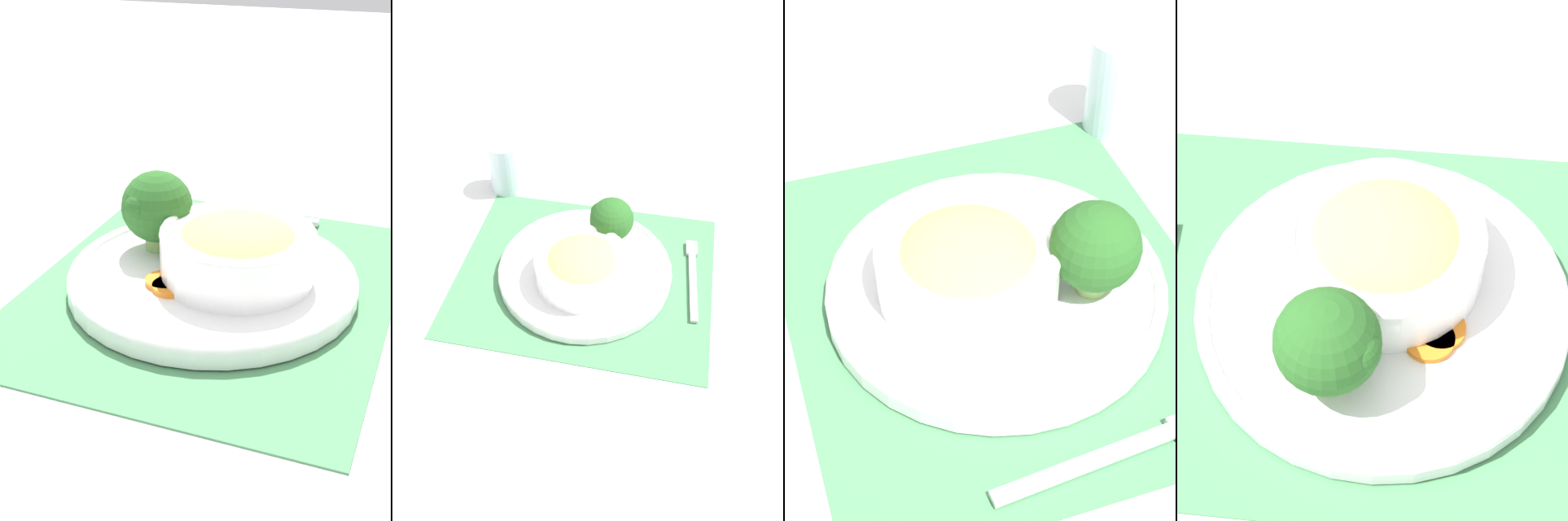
% 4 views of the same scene
% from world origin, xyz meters
% --- Properties ---
extents(ground_plane, '(4.00, 4.00, 0.00)m').
position_xyz_m(ground_plane, '(0.00, 0.00, 0.00)').
color(ground_plane, white).
extents(placemat, '(0.45, 0.38, 0.00)m').
position_xyz_m(placemat, '(0.00, 0.00, 0.00)').
color(placemat, '#4C8C59').
rests_on(placemat, ground_plane).
extents(plate, '(0.30, 0.30, 0.02)m').
position_xyz_m(plate, '(0.00, 0.00, 0.02)').
color(plate, white).
rests_on(plate, placemat).
extents(bowl, '(0.16, 0.16, 0.06)m').
position_xyz_m(bowl, '(0.00, -0.03, 0.05)').
color(bowl, white).
rests_on(bowl, plate).
extents(broccoli_floret, '(0.08, 0.08, 0.09)m').
position_xyz_m(broccoli_floret, '(0.04, 0.07, 0.07)').
color(broccoli_floret, '#84AD5B').
rests_on(broccoli_floret, plate).
extents(carrot_slice_near, '(0.04, 0.04, 0.01)m').
position_xyz_m(carrot_slice_near, '(-0.04, 0.04, 0.02)').
color(carrot_slice_near, orange).
rests_on(carrot_slice_near, plate).
extents(carrot_slice_middle, '(0.04, 0.04, 0.01)m').
position_xyz_m(carrot_slice_middle, '(-0.05, 0.03, 0.02)').
color(carrot_slice_middle, orange).
rests_on(carrot_slice_middle, plate).
extents(fork, '(0.02, 0.18, 0.01)m').
position_xyz_m(fork, '(0.18, 0.03, 0.01)').
color(fork, silver).
rests_on(fork, placemat).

